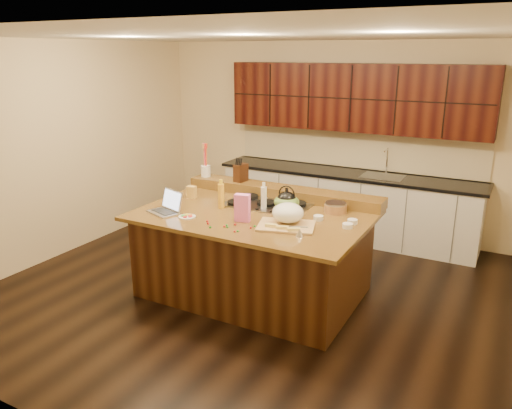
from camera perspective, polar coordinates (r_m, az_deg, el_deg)
The scene contains 32 objects.
room at distance 5.14m, azimuth -0.26°, elevation 3.59°, with size 5.52×5.02×2.72m.
island at distance 5.42m, azimuth -0.25°, elevation -5.56°, with size 2.40×1.60×0.92m.
back_ledge at distance 5.84m, azimuth 3.02°, elevation 1.46°, with size 2.40×0.30×0.12m, color black.
cooktop at distance 5.51m, azimuth 1.23°, elevation 0.03°, with size 0.92×0.52×0.05m.
back_counter at distance 7.11m, azimuth 10.52°, elevation 4.07°, with size 3.70×0.66×2.40m.
kettle at distance 5.23m, azimuth 3.52°, elevation 0.50°, with size 0.21×0.21×0.19m, color black.
green_bowl at distance 5.24m, azimuth 3.51°, elevation 0.29°, with size 0.27×0.27×0.15m, color #567B31.
laptop at distance 5.35m, azimuth -10.08°, elevation -0.22°, with size 0.40×0.36×0.23m.
oil_bottle at distance 5.40m, azimuth -4.01°, elevation 0.95°, with size 0.07×0.07×0.27m, color gold.
vinegar_bottle at distance 5.34m, azimuth 0.90°, elevation 0.72°, with size 0.06×0.06×0.25m, color silver.
wooden_tray at distance 4.87m, azimuth 3.62°, elevation -1.29°, with size 0.63×0.53×0.22m.
ramekin_a at distance 4.89m, azimuth 10.42°, elevation -2.40°, with size 0.10×0.10×0.04m, color white.
ramekin_b at distance 5.02m, azimuth 10.96°, elevation -1.92°, with size 0.10×0.10×0.04m, color white.
ramekin_c at distance 5.08m, azimuth 7.14°, elevation -1.51°, with size 0.10×0.10×0.04m, color white.
strainer_bowl at distance 5.33m, azimuth 9.07°, elevation -0.42°, with size 0.24×0.24×0.09m, color #996B3F.
kitchen_timer at distance 4.61m, azimuth 5.00°, elevation -3.23°, with size 0.08×0.08×0.07m, color silver.
pink_bag at distance 4.97m, azimuth -1.57°, elevation -0.39°, with size 0.15×0.08×0.28m, color #F372CC.
candy_plate at distance 5.17m, azimuth -7.88°, elevation -1.40°, with size 0.18×0.18×0.01m, color white.
package_box at distance 5.83m, azimuth -7.36°, elevation 1.41°, with size 0.10×0.07×0.14m, color gold.
utensil_crock at distance 6.32m, azimuth -5.76°, elevation 3.83°, with size 0.12×0.12×0.14m, color white.
knife_block at distance 6.05m, azimuth -1.74°, elevation 3.65°, with size 0.11×0.17×0.21m, color black.
gumdrop_0 at distance 5.00m, azimuth -5.59°, elevation -1.92°, with size 0.02×0.02×0.02m, color red.
gumdrop_1 at distance 4.71m, azimuth -2.10°, elevation -3.05°, with size 0.02×0.02×0.02m, color #198C26.
gumdrop_2 at distance 4.93m, azimuth -5.50°, elevation -2.17°, with size 0.02×0.02×0.02m, color red.
gumdrop_3 at distance 4.83m, azimuth -5.25°, elevation -2.60°, with size 0.02×0.02×0.02m, color #198C26.
gumdrop_4 at distance 4.84m, azimuth -3.64°, elevation -2.50°, with size 0.02×0.02×0.02m, color red.
gumdrop_5 at distance 4.84m, azimuth -0.16°, elevation -2.49°, with size 0.02×0.02×0.02m, color #198C26.
gumdrop_6 at distance 4.70m, azimuth -2.46°, elevation -3.09°, with size 0.02×0.02×0.02m, color red.
gumdrop_7 at distance 4.87m, azimuth -3.37°, elevation -2.36°, with size 0.02×0.02×0.02m, color #198C26.
gumdrop_8 at distance 4.80m, azimuth -0.60°, elevation -2.67°, with size 0.02×0.02×0.02m, color red.
gumdrop_9 at distance 4.82m, azimuth -3.30°, elevation -2.58°, with size 0.02×0.02×0.02m, color #198C26.
gumdrop_10 at distance 4.89m, azimuth -2.41°, elevation -2.30°, with size 0.02×0.02×0.02m, color red.
Camera 1 is at (2.39, -4.39, 2.55)m, focal length 35.00 mm.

